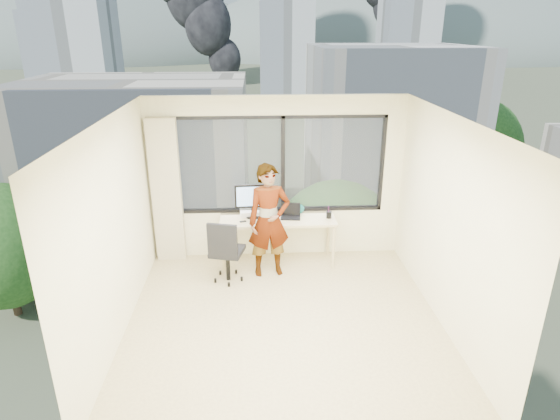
{
  "coord_description": "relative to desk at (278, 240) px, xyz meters",
  "views": [
    {
      "loc": [
        -0.33,
        -5.14,
        3.55
      ],
      "look_at": [
        0.0,
        1.0,
        1.15
      ],
      "focal_mm": 30.26,
      "sensor_mm": 36.0,
      "label": 1
    }
  ],
  "objects": [
    {
      "name": "floor",
      "position": [
        0.0,
        -1.66,
        -0.38
      ],
      "size": [
        4.0,
        4.0,
        0.01
      ],
      "primitive_type": "cube",
      "color": "#D5C38A",
      "rests_on": "ground"
    },
    {
      "name": "ceiling",
      "position": [
        0.0,
        -1.66,
        2.23
      ],
      "size": [
        4.0,
        4.0,
        0.01
      ],
      "primitive_type": "cube",
      "color": "white",
      "rests_on": "ground"
    },
    {
      "name": "wall_front",
      "position": [
        0.0,
        -3.66,
        0.93
      ],
      "size": [
        4.0,
        0.01,
        2.6
      ],
      "primitive_type": "cube",
      "color": "beige",
      "rests_on": "ground"
    },
    {
      "name": "wall_left",
      "position": [
        -2.0,
        -1.66,
        0.93
      ],
      "size": [
        0.01,
        4.0,
        2.6
      ],
      "primitive_type": "cube",
      "color": "beige",
      "rests_on": "ground"
    },
    {
      "name": "wall_right",
      "position": [
        2.0,
        -1.66,
        0.93
      ],
      "size": [
        0.01,
        4.0,
        2.6
      ],
      "primitive_type": "cube",
      "color": "beige",
      "rests_on": "ground"
    },
    {
      "name": "window_wall",
      "position": [
        0.05,
        0.34,
        1.15
      ],
      "size": [
        3.3,
        0.16,
        1.55
      ],
      "primitive_type": null,
      "color": "black",
      "rests_on": "ground"
    },
    {
      "name": "curtain",
      "position": [
        -1.72,
        0.22,
        0.77
      ],
      "size": [
        0.45,
        0.14,
        2.3
      ],
      "primitive_type": "cube",
      "color": "beige",
      "rests_on": "floor"
    },
    {
      "name": "desk",
      "position": [
        0.0,
        0.0,
        0.0
      ],
      "size": [
        1.8,
        0.6,
        0.75
      ],
      "primitive_type": "cube",
      "color": "beige",
      "rests_on": "floor"
    },
    {
      "name": "chair",
      "position": [
        -0.77,
        -0.54,
        0.13
      ],
      "size": [
        0.62,
        0.62,
        1.01
      ],
      "primitive_type": null,
      "rotation": [
        0.0,
        0.0,
        -0.24
      ],
      "color": "black",
      "rests_on": "floor"
    },
    {
      "name": "person",
      "position": [
        -0.15,
        -0.36,
        0.49
      ],
      "size": [
        0.69,
        0.51,
        1.73
      ],
      "primitive_type": "imported",
      "rotation": [
        0.0,
        0.0,
        0.17
      ],
      "color": "#2D2D33",
      "rests_on": "floor"
    },
    {
      "name": "monitor",
      "position": [
        -0.39,
        0.08,
        0.65
      ],
      "size": [
        0.55,
        0.15,
        0.55
      ],
      "primitive_type": null,
      "rotation": [
        0.0,
        0.0,
        0.07
      ],
      "color": "black",
      "rests_on": "desk"
    },
    {
      "name": "game_console",
      "position": [
        -0.42,
        0.19,
        0.42
      ],
      "size": [
        0.36,
        0.32,
        0.08
      ],
      "primitive_type": "cube",
      "rotation": [
        0.0,
        0.0,
        0.11
      ],
      "color": "white",
      "rests_on": "desk"
    },
    {
      "name": "laptop",
      "position": [
        0.2,
        0.02,
        0.47
      ],
      "size": [
        0.33,
        0.35,
        0.2
      ],
      "primitive_type": null,
      "rotation": [
        0.0,
        0.0,
        -0.1
      ],
      "color": "black",
      "rests_on": "desk"
    },
    {
      "name": "cellphone",
      "position": [
        -0.54,
        -0.1,
        0.38
      ],
      "size": [
        0.11,
        0.08,
        0.01
      ],
      "primitive_type": "cube",
      "rotation": [
        0.0,
        0.0,
        0.34
      ],
      "color": "black",
      "rests_on": "desk"
    },
    {
      "name": "pen_cup",
      "position": [
        0.8,
        -0.02,
        0.43
      ],
      "size": [
        0.1,
        0.1,
        0.11
      ],
      "primitive_type": "cylinder",
      "rotation": [
        0.0,
        0.0,
        -0.29
      ],
      "color": "black",
      "rests_on": "desk"
    },
    {
      "name": "handbag",
      "position": [
        0.32,
        0.17,
        0.46
      ],
      "size": [
        0.26,
        0.19,
        0.18
      ],
      "primitive_type": "ellipsoid",
      "rotation": [
        0.0,
        0.0,
        -0.35
      ],
      "color": "#0B4644",
      "rests_on": "desk"
    },
    {
      "name": "exterior_ground",
      "position": [
        0.0,
        118.34,
        -14.38
      ],
      "size": [
        400.0,
        400.0,
        0.04
      ],
      "primitive_type": "cube",
      "color": "#515B3D",
      "rests_on": "ground"
    },
    {
      "name": "near_bldg_a",
      "position": [
        -9.0,
        28.34,
        -7.38
      ],
      "size": [
        16.0,
        12.0,
        14.0
      ],
      "primitive_type": "cube",
      "color": "#F0E0C9",
      "rests_on": "exterior_ground"
    },
    {
      "name": "near_bldg_b",
      "position": [
        12.0,
        36.34,
        -6.38
      ],
      "size": [
        14.0,
        13.0,
        16.0
      ],
      "primitive_type": "cube",
      "color": "white",
      "rests_on": "exterior_ground"
    },
    {
      "name": "far_tower_a",
      "position": [
        -35.0,
        93.34,
        -0.38
      ],
      "size": [
        14.0,
        14.0,
        28.0
      ],
      "primitive_type": "cube",
      "color": "silver",
      "rests_on": "exterior_ground"
    },
    {
      "name": "far_tower_b",
      "position": [
        8.0,
        118.34,
        0.62
      ],
      "size": [
        13.0,
        13.0,
        30.0
      ],
      "primitive_type": "cube",
      "color": "silver",
      "rests_on": "exterior_ground"
    },
    {
      "name": "far_tower_c",
      "position": [
        45.0,
        138.34,
        -1.38
      ],
      "size": [
        15.0,
        15.0,
        26.0
      ],
      "primitive_type": "cube",
      "color": "silver",
      "rests_on": "exterior_ground"
    },
    {
      "name": "far_tower_d",
      "position": [
        -60.0,
        148.34,
        -3.38
      ],
      "size": [
        16.0,
        14.0,
        22.0
      ],
      "primitive_type": "cube",
      "color": "silver",
      "rests_on": "exterior_ground"
    },
    {
      "name": "hill_a",
      "position": [
        -120.0,
        318.34,
        -14.38
      ],
      "size": [
        288.0,
        216.0,
        90.0
      ],
      "primitive_type": "ellipsoid",
      "color": "slate",
      "rests_on": "exterior_ground"
    },
    {
      "name": "hill_b",
      "position": [
        100.0,
        318.34,
        -14.38
      ],
      "size": [
        300.0,
        220.0,
        96.0
      ],
      "primitive_type": "ellipsoid",
      "color": "slate",
      "rests_on": "exterior_ground"
    },
    {
      "name": "tree_a",
      "position": [
        -16.0,
        20.34,
        -10.38
      ],
      "size": [
        7.0,
        7.0,
        8.0
      ],
      "primitive_type": null,
      "color": "#214B19",
      "rests_on": "exterior_ground"
    },
    {
      "name": "tree_b",
      "position": [
        4.0,
        16.34,
        -9.88
      ],
      "size": [
        7.6,
        7.6,
        9.0
      ],
      "primitive_type": null,
      "color": "#214B19",
      "rests_on": "exterior_ground"
    },
    {
      "name": "tree_c",
      "position": [
        22.0,
        38.34,
        -9.38
      ],
      "size": [
        8.4,
        8.4,
        10.0
      ],
      "primitive_type": null,
      "color": "#214B19",
      "rests_on": "exterior_ground"
    }
  ]
}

